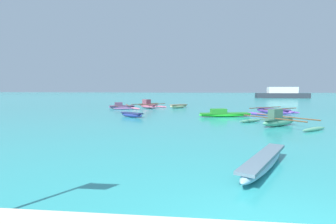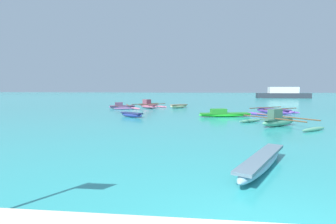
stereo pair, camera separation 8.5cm
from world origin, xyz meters
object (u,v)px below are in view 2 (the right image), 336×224
(moored_boat_5, at_px, (148,105))
(moored_boat_7, at_px, (273,111))
(moored_boat_1, at_px, (262,162))
(moored_boat_2, at_px, (122,106))
(moored_boat_4, at_px, (224,114))
(moored_boat_0, at_px, (179,106))
(distant_ferry, at_px, (283,94))
(moored_boat_6, at_px, (132,115))
(moored_boat_3, at_px, (278,121))

(moored_boat_5, relative_size, moored_boat_7, 0.88)
(moored_boat_1, xyz_separation_m, moored_boat_2, (-9.83, 20.34, -0.00))
(moored_boat_1, distance_m, moored_boat_4, 13.07)
(moored_boat_0, distance_m, moored_boat_7, 10.06)
(moored_boat_4, relative_size, distant_ferry, 0.39)
(moored_boat_5, bearing_deg, moored_boat_6, -46.57)
(moored_boat_2, xyz_separation_m, moored_boat_3, (12.70, -12.01, 0.11))
(moored_boat_0, distance_m, moored_boat_4, 9.14)
(moored_boat_6, xyz_separation_m, moored_boat_7, (11.24, 3.65, 0.04))
(distant_ferry, bearing_deg, moored_boat_3, -107.62)
(moored_boat_2, relative_size, distant_ferry, 0.40)
(moored_boat_2, xyz_separation_m, distant_ferry, (26.34, 30.93, 0.76))
(moored_boat_0, xyz_separation_m, moored_boat_3, (6.57, -12.96, 0.09))
(moored_boat_2, bearing_deg, moored_boat_3, -65.09)
(moored_boat_0, relative_size, moored_boat_5, 0.51)
(moored_boat_4, distance_m, moored_boat_5, 10.28)
(moored_boat_3, xyz_separation_m, moored_boat_4, (-2.57, 4.74, -0.11))
(moored_boat_5, height_order, distant_ferry, distant_ferry)
(moored_boat_3, distance_m, moored_boat_6, 10.16)
(moored_boat_2, bearing_deg, moored_boat_1, -85.87)
(moored_boat_2, distance_m, moored_boat_7, 15.20)
(moored_boat_2, height_order, moored_boat_3, moored_boat_3)
(moored_boat_1, height_order, distant_ferry, distant_ferry)
(moored_boat_5, xyz_separation_m, moored_boat_7, (11.54, -4.75, -0.07))
(moored_boat_0, bearing_deg, moored_boat_4, -105.00)
(moored_boat_0, bearing_deg, moored_boat_6, -148.37)
(moored_boat_4, bearing_deg, moored_boat_6, 176.08)
(moored_boat_1, height_order, moored_boat_6, moored_boat_1)
(moored_boat_5, bearing_deg, moored_boat_0, 56.85)
(moored_boat_4, bearing_deg, distant_ferry, 54.23)
(moored_boat_5, height_order, moored_boat_7, moored_boat_5)
(moored_boat_3, bearing_deg, moored_boat_7, 38.41)
(moored_boat_2, bearing_deg, moored_boat_7, -39.67)
(moored_boat_7, bearing_deg, moored_boat_2, -142.26)
(moored_boat_0, xyz_separation_m, moored_boat_1, (3.71, -21.28, -0.02))
(moored_boat_4, height_order, moored_boat_6, moored_boat_4)
(moored_boat_1, relative_size, moored_boat_3, 0.78)
(moored_boat_4, xyz_separation_m, moored_boat_5, (-7.21, 7.33, 0.10))
(moored_boat_5, bearing_deg, moored_boat_4, -4.06)
(moored_boat_1, height_order, moored_boat_4, moored_boat_4)
(moored_boat_6, relative_size, moored_boat_7, 0.46)
(moored_boat_4, height_order, distant_ferry, distant_ferry)
(moored_boat_6, bearing_deg, moored_boat_7, 52.59)
(moored_boat_6, bearing_deg, moored_boat_4, 43.45)
(moored_boat_5, bearing_deg, moored_boat_2, -137.47)
(moored_boat_4, distance_m, moored_boat_6, 7.00)
(moored_boat_1, bearing_deg, moored_boat_6, 56.14)
(moored_boat_6, height_order, moored_boat_7, moored_boat_7)
(moored_boat_3, bearing_deg, moored_boat_1, -147.03)
(moored_boat_2, xyz_separation_m, moored_boat_5, (2.92, 0.06, 0.11))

